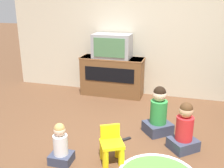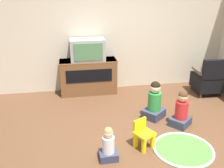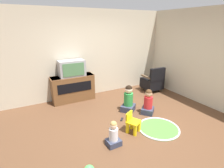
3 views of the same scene
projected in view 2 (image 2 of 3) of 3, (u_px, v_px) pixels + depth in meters
The scene contains 11 objects.
ground_plane at pixel (144, 136), 4.33m from camera, with size 30.00×30.00×0.00m, color brown.
wall_back at pixel (110, 31), 5.84m from camera, with size 5.61×0.12×2.66m.
tv_cabinet at pixel (88, 76), 5.83m from camera, with size 1.26×0.43×0.78m.
television at pixel (88, 50), 5.60m from camera, with size 0.74×0.41×0.46m.
black_armchair at pixel (209, 80), 5.81m from camera, with size 0.62×0.63×0.86m.
yellow_kid_chair at pixel (144, 136), 3.98m from camera, with size 0.35×0.35×0.44m.
play_mat at pixel (183, 149), 3.98m from camera, with size 0.92×0.92×0.04m.
child_watching_left at pixel (154, 102), 4.80m from camera, with size 0.49×0.48×0.72m.
child_watching_center at pixel (181, 111), 4.54m from camera, with size 0.45×0.44×0.66m.
child_watching_right at pixel (108, 145), 3.70m from camera, with size 0.27×0.24×0.52m.
remote_control at pixel (138, 128), 4.55m from camera, with size 0.13×0.14×0.02m.
Camera 2 is at (-1.14, -3.56, 2.41)m, focal length 42.00 mm.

